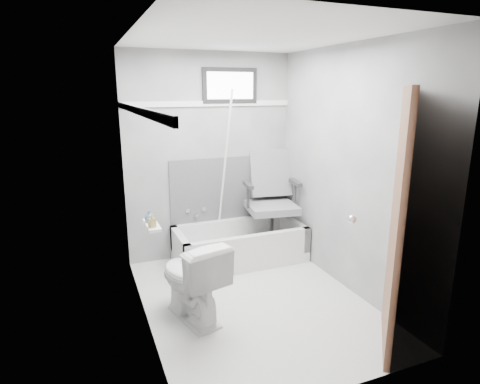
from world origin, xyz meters
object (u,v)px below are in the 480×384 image
toilet (191,279)px  soap_bottle_a (152,221)px  door (456,232)px  bathtub (240,244)px  soap_bottle_b (149,216)px  office_chair (272,200)px

toilet → soap_bottle_a: bearing=-3.7°
toilet → door: bearing=128.5°
bathtub → toilet: toilet is taller
soap_bottle_b → toilet: bearing=-14.2°
bathtub → office_chair: (0.42, 0.02, 0.48)m
toilet → door: 2.11m
toilet → door: (1.60, -1.22, 0.63)m
bathtub → soap_bottle_a: bearing=-138.2°
bathtub → soap_bottle_b: size_ratio=15.15×
toilet → door: size_ratio=0.38×
bathtub → soap_bottle_b: bearing=-142.2°
door → soap_bottle_b: door is taller
bathtub → door: door is taller
bathtub → toilet: (-0.85, -0.99, 0.16)m
soap_bottle_a → soap_bottle_b: soap_bottle_a is taller
office_chair → toilet: size_ratio=1.53×
door → soap_bottle_b: 2.32m
office_chair → bathtub: bearing=-168.4°
door → soap_bottle_b: bearing=145.8°
bathtub → door: bearing=-71.3°
door → soap_bottle_a: (-1.92, 1.16, -0.03)m
door → soap_bottle_a: door is taller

